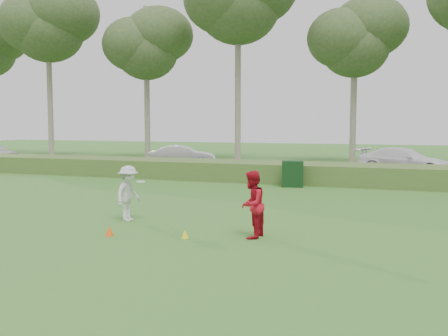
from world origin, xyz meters
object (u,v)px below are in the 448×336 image
at_px(player_red, 252,205).
at_px(car_right, 404,161).
at_px(car_mid, 182,156).
at_px(cone_orange, 109,231).
at_px(cone_yellow, 185,234).
at_px(utility_cabinet, 293,174).
at_px(player_white, 128,193).

xyz_separation_m(player_red, car_right, (3.28, 17.11, -0.04)).
bearing_deg(player_red, car_mid, -146.32).
relative_size(cone_orange, car_right, 0.05).
xyz_separation_m(player_red, cone_yellow, (-1.51, -0.58, -0.72)).
distance_m(cone_yellow, car_mid, 19.48).
bearing_deg(utility_cabinet, car_right, 46.38).
bearing_deg(car_mid, utility_cabinet, -149.64).
height_order(player_white, cone_orange, player_white).
bearing_deg(player_white, utility_cabinet, -14.90).
relative_size(player_red, cone_yellow, 8.02).
distance_m(player_red, car_mid, 19.65).
height_order(player_white, car_right, player_white).
bearing_deg(cone_yellow, player_white, 149.50).
relative_size(utility_cabinet, car_mid, 0.27).
xyz_separation_m(cone_orange, car_right, (6.64, 18.11, 0.66)).
bearing_deg(player_white, car_right, -22.59).
bearing_deg(utility_cabinet, player_red, -93.79).
distance_m(player_white, player_red, 4.02).
height_order(player_red, cone_orange, player_red).
distance_m(player_white, cone_yellow, 2.90).
relative_size(player_white, cone_yellow, 7.74).
height_order(player_red, car_mid, player_red).
bearing_deg(car_right, cone_orange, 175.78).
relative_size(player_white, player_red, 0.97).
relative_size(player_red, cone_orange, 6.93).
height_order(cone_orange, car_mid, car_mid).
xyz_separation_m(player_white, cone_yellow, (2.43, -1.43, -0.69)).
height_order(cone_orange, utility_cabinet, utility_cabinet).
bearing_deg(car_right, car_mid, 106.33).
height_order(car_mid, car_right, car_right).
relative_size(car_mid, car_right, 0.85).
xyz_separation_m(cone_orange, car_mid, (-6.48, 18.02, 0.63)).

